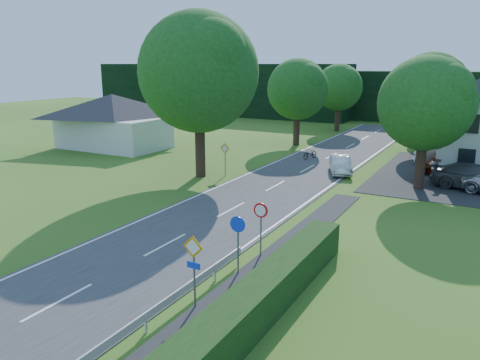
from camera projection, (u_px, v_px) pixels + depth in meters
The scene contains 25 objects.
road at pixel (248, 201), 28.00m from camera, with size 7.00×80.00×0.04m, color #343436.
parking_pad at pixel (480, 178), 33.48m from camera, with size 14.00×16.00×0.04m, color #252628.
line_edge_left at pixel (202, 193), 29.50m from camera, with size 0.12×80.00×0.01m, color white.
line_edge_right at pixel (299, 208), 26.48m from camera, with size 0.12×80.00×0.01m, color white.
line_centre at pixel (248, 200), 27.99m from camera, with size 0.12×80.00×0.01m, color white, non-canonical shape.
tree_main at pixel (199, 96), 32.80m from camera, with size 9.40×9.40×11.64m, color #164C18, non-canonical shape.
tree_left_far at pixel (297, 102), 46.32m from camera, with size 7.00×7.00×8.58m, color #164C18, non-canonical shape.
tree_right_far at pixel (429, 103), 42.38m from camera, with size 7.40×7.40×9.09m, color #164C18, non-canonical shape.
tree_left_back at pixel (338, 98), 56.37m from camera, with size 6.60×6.60×8.07m, color #164C18, non-canonical shape.
tree_right_back at pixel (428, 105), 49.84m from camera, with size 6.20×6.20×7.56m, color #164C18, non-canonical shape.
tree_right_mid at pixel (424, 124), 29.82m from camera, with size 7.00×7.00×8.58m, color #164C18, non-canonical shape.
treeline_left at pixel (216, 89), 75.83m from camera, with size 44.00×6.00×8.00m, color black.
treeline_right at pixel (460, 98), 62.60m from camera, with size 30.00×5.00×7.00m, color black.
bungalow_left at pixel (113, 120), 45.17m from camera, with size 11.00×6.50×5.20m.
streetlight at pixel (422, 117), 31.68m from camera, with size 2.03×0.18×8.00m.
sign_priority_right at pixel (194, 258), 15.33m from camera, with size 0.78×0.09×2.59m.
sign_roundabout at pixel (238, 234), 17.92m from camera, with size 0.64×0.08×2.37m.
sign_speed_limit at pixel (261, 217), 19.59m from camera, with size 0.64×0.11×2.37m.
sign_priority_left at pixel (225, 153), 33.92m from camera, with size 0.78×0.09×2.44m.
moving_car at pixel (340, 165), 34.85m from camera, with size 1.39×3.97×1.31m, color silver.
motorcycle at pixel (310, 153), 40.19m from camera, with size 0.63×1.81×0.95m, color black.
parked_car_red at pixel (447, 166), 34.35m from camera, with size 1.59×3.95×1.35m, color #651C0B.
parked_car_silver_a at pixel (444, 157), 37.17m from camera, with size 1.56×4.46×1.47m, color silver.
parked_car_grey at pixel (476, 177), 30.32m from camera, with size 2.27×5.58×1.62m, color #46464A.
parasol at pixel (471, 161), 35.13m from camera, with size 1.91×1.95×1.76m, color red.
Camera 1 is at (12.48, -3.80, 7.99)m, focal length 35.00 mm.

